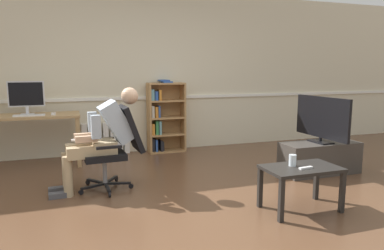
{
  "coord_description": "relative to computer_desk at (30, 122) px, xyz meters",
  "views": [
    {
      "loc": [
        -1.29,
        -3.38,
        1.41
      ],
      "look_at": [
        0.15,
        0.85,
        0.7
      ],
      "focal_mm": 33.25,
      "sensor_mm": 36.0,
      "label": 1
    }
  ],
  "objects": [
    {
      "name": "ground_plane",
      "position": [
        1.88,
        -2.15,
        -0.65
      ],
      "size": [
        18.0,
        18.0,
        0.0
      ],
      "primitive_type": "plane",
      "color": "brown"
    },
    {
      "name": "back_wall",
      "position": [
        1.88,
        0.5,
        0.7
      ],
      "size": [
        12.0,
        0.13,
        2.7
      ],
      "color": "beige",
      "rests_on": "ground_plane"
    },
    {
      "name": "computer_desk",
      "position": [
        0.0,
        0.0,
        0.0
      ],
      "size": [
        1.38,
        0.61,
        0.76
      ],
      "color": "tan",
      "rests_on": "ground_plane"
    },
    {
      "name": "imac_monitor",
      "position": [
        -0.03,
        0.08,
        0.38
      ],
      "size": [
        0.49,
        0.14,
        0.48
      ],
      "color": "silver",
      "rests_on": "computer_desk"
    },
    {
      "name": "keyboard",
      "position": [
        0.02,
        -0.14,
        0.11
      ],
      "size": [
        0.41,
        0.12,
        0.02
      ],
      "primitive_type": "cube",
      "color": "white",
      "rests_on": "computer_desk"
    },
    {
      "name": "computer_mouse",
      "position": [
        0.33,
        -0.12,
        0.12
      ],
      "size": [
        0.06,
        0.1,
        0.03
      ],
      "primitive_type": "cube",
      "color": "white",
      "rests_on": "computer_desk"
    },
    {
      "name": "bookshelf",
      "position": [
        2.05,
        0.29,
        -0.06
      ],
      "size": [
        0.63,
        0.29,
        1.23
      ],
      "color": "#AD7F4C",
      "rests_on": "ground_plane"
    },
    {
      "name": "radiator",
      "position": [
        1.1,
        0.39,
        -0.39
      ],
      "size": [
        0.77,
        0.08,
        0.53
      ],
      "color": "white",
      "rests_on": "ground_plane"
    },
    {
      "name": "office_chair",
      "position": [
        1.06,
        -1.37,
        -0.12
      ],
      "size": [
        0.77,
        0.62,
        0.98
      ],
      "rotation": [
        0.0,
        0.0,
        -1.51
      ],
      "color": "black",
      "rests_on": "ground_plane"
    },
    {
      "name": "person_seated",
      "position": [
        0.9,
        -1.38,
        -0.01
      ],
      "size": [
        1.05,
        0.41,
        1.19
      ],
      "rotation": [
        0.0,
        0.0,
        -1.51
      ],
      "color": "tan",
      "rests_on": "ground_plane"
    },
    {
      "name": "tv_stand",
      "position": [
        3.74,
        -1.64,
        -0.44
      ],
      "size": [
        1.07,
        0.43,
        0.42
      ],
      "color": "#3D3833",
      "rests_on": "ground_plane"
    },
    {
      "name": "tv_screen",
      "position": [
        3.74,
        -1.64,
        0.1
      ],
      "size": [
        0.21,
        0.98,
        0.62
      ],
      "rotation": [
        0.0,
        0.0,
        1.61
      ],
      "color": "black",
      "rests_on": "tv_stand"
    },
    {
      "name": "coffee_table",
      "position": [
        2.71,
        -2.65,
        -0.27
      ],
      "size": [
        0.75,
        0.45,
        0.45
      ],
      "color": "black",
      "rests_on": "ground_plane"
    },
    {
      "name": "drinking_glass",
      "position": [
        2.65,
        -2.59,
        -0.15
      ],
      "size": [
        0.07,
        0.07,
        0.11
      ],
      "primitive_type": "cylinder",
      "color": "silver",
      "rests_on": "coffee_table"
    },
    {
      "name": "spare_remote",
      "position": [
        2.71,
        -2.72,
        -0.2
      ],
      "size": [
        0.15,
        0.05,
        0.02
      ],
      "primitive_type": "cube",
      "rotation": [
        0.0,
        0.0,
        1.68
      ],
      "color": "white",
      "rests_on": "coffee_table"
    }
  ]
}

